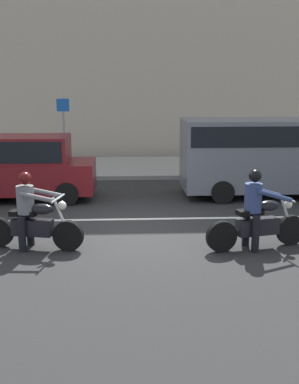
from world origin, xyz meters
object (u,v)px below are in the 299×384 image
(motorcycle_with_rider_denim_blue, at_px, (257,217))
(parked_hatchback_maroon, at_px, (28,167))
(parked_van_slate_gray, at_px, (272,152))
(street_sign_post, at_px, (64,127))
(motorcycle_with_rider_gray, at_px, (31,218))

(motorcycle_with_rider_denim_blue, bearing_deg, parked_hatchback_maroon, 139.67)
(parked_hatchback_maroon, bearing_deg, parked_van_slate_gray, 0.84)
(street_sign_post, bearing_deg, motorcycle_with_rider_gray, -88.05)
(motorcycle_with_rider_gray, bearing_deg, parked_hatchback_maroon, 101.28)
(motorcycle_with_rider_denim_blue, bearing_deg, motorcycle_with_rider_gray, 177.35)
(motorcycle_with_rider_gray, height_order, parked_van_slate_gray, parked_van_slate_gray)
(motorcycle_with_rider_denim_blue, bearing_deg, street_sign_post, 119.48)
(parked_hatchback_maroon, height_order, street_sign_post, street_sign_post)
(motorcycle_with_rider_denim_blue, xyz_separation_m, street_sign_post, (-4.73, 8.37, 1.04))
(parked_van_slate_gray, bearing_deg, street_sign_post, 149.52)
(motorcycle_with_rider_gray, distance_m, parked_van_slate_gray, 7.56)
(motorcycle_with_rider_gray, bearing_deg, motorcycle_with_rider_denim_blue, -2.65)
(parked_hatchback_maroon, distance_m, parked_van_slate_gray, 6.98)
(motorcycle_with_rider_denim_blue, relative_size, parked_hatchback_maroon, 0.57)
(motorcycle_with_rider_denim_blue, xyz_separation_m, parked_van_slate_gray, (1.65, 4.61, 0.64))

